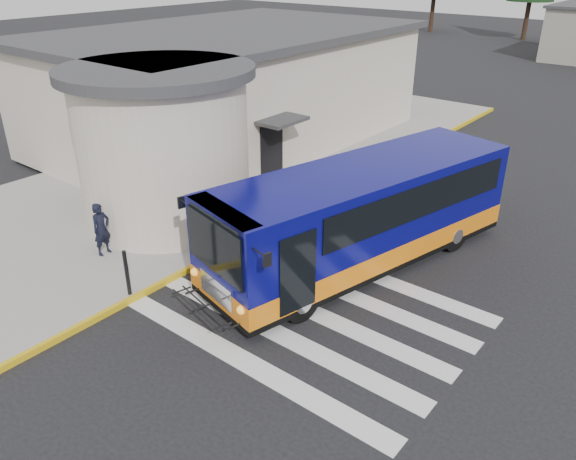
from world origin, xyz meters
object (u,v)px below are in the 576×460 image
Objects in this scene: pedestrian_a at (101,229)px; pedestrian_b at (115,211)px; bollard at (127,273)px; transit_bus at (361,219)px.

pedestrian_a is 0.87× the size of pedestrian_b.
pedestrian_a is at bearing 159.18° from bollard.
transit_bus is 7.25m from pedestrian_b.
bollard is at bearing -110.32° from transit_bus.
pedestrian_b reaches higher than bollard.
pedestrian_b is at bearing 148.92° from bollard.
transit_bus reaches higher than pedestrian_a.
pedestrian_a is 1.25× the size of bollard.
transit_bus is 8.37× the size of bollard.
transit_bus is 6.32m from bollard.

